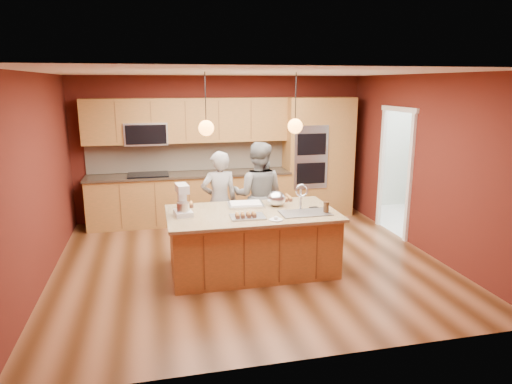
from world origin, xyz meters
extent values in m
plane|color=#452510|center=(0.00, 0.00, 0.00)|extent=(5.50, 5.50, 0.00)
plane|color=white|center=(0.00, 0.00, 2.70)|extent=(5.50, 5.50, 0.00)
plane|color=#501911|center=(0.00, 2.50, 1.35)|extent=(5.50, 0.00, 5.50)
plane|color=#501911|center=(0.00, -2.50, 1.35)|extent=(5.50, 0.00, 5.50)
plane|color=#501911|center=(-2.75, 0.00, 1.35)|extent=(0.00, 5.00, 5.00)
plane|color=#501911|center=(2.75, 0.00, 1.35)|extent=(0.00, 5.00, 5.00)
cube|color=olive|center=(-0.65, 2.20, 0.45)|extent=(3.70, 0.60, 0.90)
cube|color=#2F241C|center=(-0.65, 2.19, 0.92)|extent=(3.74, 0.64, 0.04)
cube|color=beige|center=(-0.65, 2.48, 1.22)|extent=(3.70, 0.03, 0.56)
cube|color=olive|center=(-0.65, 2.32, 1.90)|extent=(3.70, 0.36, 0.80)
cube|color=black|center=(-1.40, 2.18, 0.94)|extent=(0.72, 0.52, 0.03)
cube|color=#B0B4B8|center=(-1.40, 2.30, 1.68)|extent=(0.76, 0.40, 0.40)
cube|color=olive|center=(1.60, 2.20, 1.15)|extent=(0.80, 0.60, 2.30)
cube|color=#B0B4B8|center=(1.60, 1.90, 1.20)|extent=(0.66, 0.04, 1.20)
cube|color=olive|center=(2.25, 2.20, 1.15)|extent=(0.50, 0.60, 2.30)
plane|color=silver|center=(3.65, 1.20, 0.00)|extent=(2.60, 2.60, 0.00)
plane|color=beige|center=(4.55, 1.20, 1.35)|extent=(0.00, 2.70, 2.70)
cube|color=silver|center=(4.35, 1.20, 1.95)|extent=(0.35, 2.40, 0.75)
cylinder|color=black|center=(-0.62, -0.28, 2.35)|extent=(0.01, 0.01, 0.70)
sphere|color=orange|center=(-0.62, -0.28, 2.00)|extent=(0.20, 0.20, 0.20)
cylinder|color=black|center=(0.57, -0.28, 2.35)|extent=(0.01, 0.01, 0.70)
sphere|color=orange|center=(0.57, -0.28, 2.00)|extent=(0.20, 0.20, 0.20)
cube|color=olive|center=(-0.02, -0.28, 0.40)|extent=(2.20, 1.19, 0.81)
cube|color=beige|center=(-0.02, -0.28, 0.83)|extent=(2.30, 1.29, 0.04)
cube|color=#B0B4B8|center=(0.67, -0.51, 0.77)|extent=(0.66, 0.39, 0.18)
imported|color=black|center=(-0.34, 0.61, 0.78)|extent=(0.61, 0.43, 1.57)
imported|color=slate|center=(0.28, 0.61, 0.84)|extent=(0.99, 0.89, 1.69)
cube|color=silver|center=(-0.95, -0.26, 0.88)|extent=(0.26, 0.31, 0.07)
cube|color=silver|center=(-0.95, -0.13, 1.06)|extent=(0.12, 0.10, 0.29)
cube|color=silver|center=(-0.95, -0.23, 1.21)|extent=(0.18, 0.30, 0.11)
cylinder|color=silver|center=(-0.95, -0.30, 0.96)|extent=(0.17, 0.17, 0.15)
cube|color=white|center=(-0.04, 0.04, 0.86)|extent=(0.52, 0.40, 0.03)
cube|color=white|center=(-0.04, 0.04, 0.88)|extent=(0.46, 0.33, 0.02)
cube|color=#B0B4B8|center=(-0.13, -0.54, 0.86)|extent=(0.46, 0.34, 0.02)
ellipsoid|color=silver|center=(0.38, -0.06, 0.95)|extent=(0.27, 0.27, 0.23)
cylinder|color=silver|center=(0.19, -0.75, 0.86)|extent=(0.18, 0.18, 0.01)
cylinder|color=#3D2614|center=(0.95, -0.56, 0.92)|extent=(0.08, 0.08, 0.15)
cube|color=black|center=(0.87, -0.28, 0.85)|extent=(0.13, 0.09, 0.01)
cube|color=silver|center=(4.22, 0.90, 0.53)|extent=(0.77, 0.79, 1.06)
cube|color=silver|center=(4.19, 1.59, 0.51)|extent=(0.72, 0.73, 1.02)
camera|label=1|loc=(-1.31, -6.14, 2.56)|focal=32.00mm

